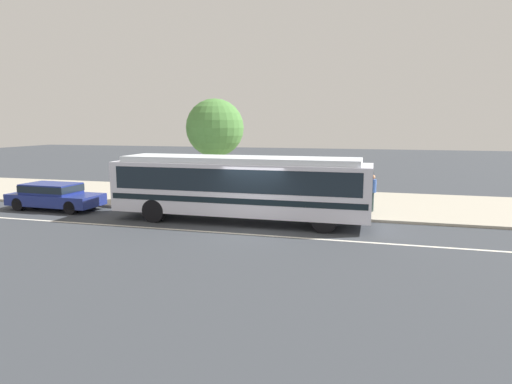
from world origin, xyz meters
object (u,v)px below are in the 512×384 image
pedestrian_waiting_near_sign (372,190)px  bus_stop_sign (364,182)px  sedan_behind_bus (54,195)px  street_tree_near_stop (215,128)px  transit_bus (240,184)px

pedestrian_waiting_near_sign → bus_stop_sign: size_ratio=0.73×
sedan_behind_bus → bus_stop_sign: size_ratio=1.98×
bus_stop_sign → street_tree_near_stop: street_tree_near_stop is taller
sedan_behind_bus → street_tree_near_stop: street_tree_near_stop is taller
transit_bus → bus_stop_sign: (5.12, 2.06, -0.01)m
sedan_behind_bus → street_tree_near_stop: bearing=30.9°
pedestrian_waiting_near_sign → sedan_behind_bus: bearing=-168.9°
sedan_behind_bus → bus_stop_sign: 14.95m
transit_bus → street_tree_near_stop: street_tree_near_stop is taller
pedestrian_waiting_near_sign → street_tree_near_stop: size_ratio=0.32×
transit_bus → bus_stop_sign: 5.52m
transit_bus → street_tree_near_stop: 5.68m
bus_stop_sign → pedestrian_waiting_near_sign: bearing=72.3°
pedestrian_waiting_near_sign → street_tree_near_stop: street_tree_near_stop is taller
sedan_behind_bus → street_tree_near_stop: size_ratio=0.86×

